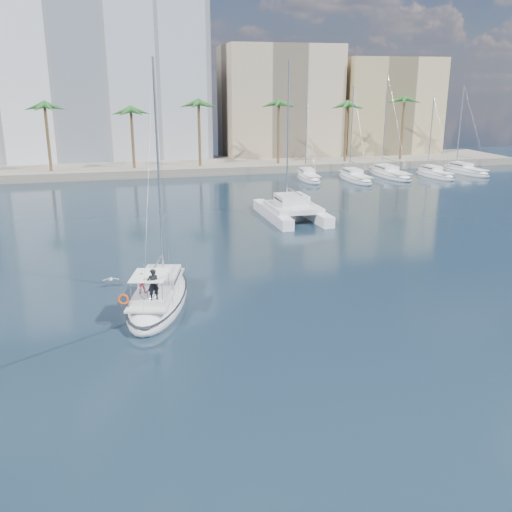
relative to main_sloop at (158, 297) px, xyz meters
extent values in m
plane|color=black|center=(5.39, -2.75, -0.51)|extent=(160.00, 160.00, 0.00)
cube|color=gray|center=(5.39, 58.25, 0.09)|extent=(120.00, 14.00, 1.20)
cube|color=white|center=(-6.61, 70.25, 13.49)|extent=(42.00, 16.00, 28.00)
cube|color=tan|center=(27.39, 67.25, 9.49)|extent=(20.00, 14.00, 20.00)
cube|color=tan|center=(47.39, 65.25, 8.49)|extent=(18.00, 12.00, 18.00)
cylinder|color=brown|center=(5.39, 54.25, 4.74)|extent=(0.44, 0.44, 10.50)
sphere|color=#235920|center=(5.39, 54.25, 9.99)|extent=(3.60, 3.60, 3.60)
cylinder|color=brown|center=(39.39, 54.25, 4.74)|extent=(0.44, 0.44, 10.50)
sphere|color=#235920|center=(39.39, 54.25, 9.99)|extent=(3.60, 3.60, 3.60)
ellipsoid|color=white|center=(0.00, 0.02, -0.19)|extent=(5.98, 11.20, 2.22)
ellipsoid|color=black|center=(0.00, 0.02, 0.13)|extent=(6.04, 11.31, 0.18)
cube|color=silver|center=(-0.05, -0.18, 0.66)|extent=(4.36, 8.37, 0.12)
cube|color=silver|center=(0.26, 1.01, 1.02)|extent=(3.09, 3.96, 0.60)
cube|color=black|center=(0.26, 1.01, 1.04)|extent=(3.01, 3.56, 0.14)
cylinder|color=#B7BABF|center=(0.57, 2.20, 7.72)|extent=(0.15, 0.15, 14.02)
cylinder|color=#B7BABF|center=(0.03, 0.12, 2.22)|extent=(1.19, 4.21, 0.11)
cube|color=silver|center=(-0.56, -2.17, 0.90)|extent=(2.63, 3.10, 0.36)
cube|color=white|center=(-0.59, -2.27, 2.27)|extent=(2.63, 3.10, 0.04)
torus|color=silver|center=(-0.82, -3.17, 1.57)|extent=(0.94, 0.29, 0.96)
torus|color=#E3410B|center=(-2.19, -3.24, 1.27)|extent=(0.66, 0.35, 0.64)
imported|color=black|center=(-0.45, -3.20, 2.02)|extent=(0.76, 0.58, 1.88)
imported|color=red|center=(-1.06, -1.87, 1.70)|extent=(0.68, 0.57, 1.24)
cube|color=white|center=(13.54, 21.34, 0.04)|extent=(1.45, 10.84, 1.10)
cube|color=white|center=(17.75, 21.43, 0.04)|extent=(1.45, 10.84, 1.10)
cube|color=silver|center=(15.66, 20.84, 0.79)|extent=(4.95, 6.06, 0.50)
cube|color=silver|center=(15.65, 21.38, 1.49)|extent=(3.05, 3.31, 1.00)
cube|color=black|center=(15.65, 21.38, 1.54)|extent=(3.06, 2.88, 0.18)
cylinder|color=#B7BABF|center=(15.61, 23.01, 8.20)|extent=(0.18, 0.18, 14.43)
ellipsoid|color=silver|center=(-2.94, 4.02, 0.08)|extent=(0.23, 0.44, 0.21)
sphere|color=silver|center=(-2.94, 4.23, 0.10)|extent=(0.12, 0.12, 0.12)
cube|color=gray|center=(-3.25, 4.02, 0.11)|extent=(0.51, 0.18, 0.12)
cube|color=gray|center=(-2.63, 4.02, 0.11)|extent=(0.51, 0.18, 0.12)
camera|label=1|loc=(-2.15, -34.80, 13.22)|focal=40.00mm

